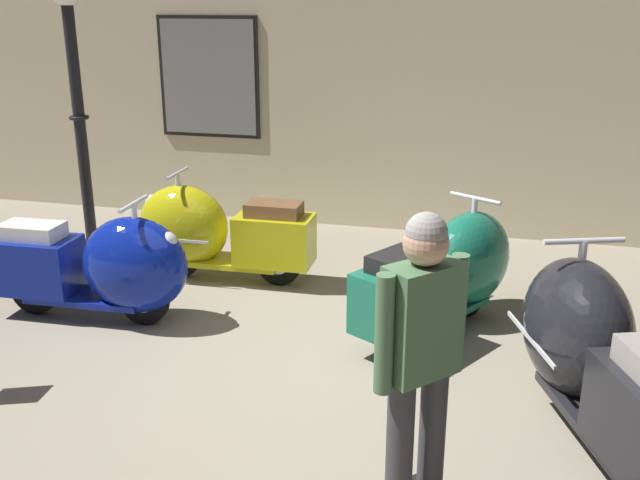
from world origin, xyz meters
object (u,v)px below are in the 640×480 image
Objects in this scene: scooter_1 at (211,232)px; lamppost at (77,95)px; scooter_3 at (598,356)px; visitor_0 at (421,349)px; scooter_0 at (104,266)px; scooter_2 at (449,272)px.

scooter_1 is 1.83m from lamppost.
visitor_0 reaches higher than scooter_3.
scooter_0 is 3.73m from scooter_3.
scooter_0 is 1.06× the size of visitor_0.
visitor_0 is at bearing 127.56° from scooter_1.
visitor_0 reaches higher than scooter_1.
scooter_0 is at bearing 58.57° from scooter_3.
scooter_0 is at bearing 64.92° from scooter_1.
visitor_0 is at bearing -149.45° from scooter_2.
visitor_0 is (2.25, -2.78, 0.46)m from scooter_1.
scooter_1 is 2.28m from scooter_2.
scooter_1 is 3.67m from scooter_3.
lamppost is (-3.61, 0.72, 1.17)m from scooter_2.
scooter_2 is (2.22, -0.51, 0.01)m from scooter_1.
scooter_2 reaches higher than scooter_1.
scooter_0 is 1.17m from scooter_1.
scooter_3 is 5.13m from lamppost.
scooter_2 is 3.87m from lamppost.
visitor_0 is at bearing 116.03° from scooter_3.
scooter_3 is (3.19, -1.81, 0.06)m from scooter_1.
visitor_0 reaches higher than scooter_2.
scooter_2 is 0.61× the size of lamppost.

